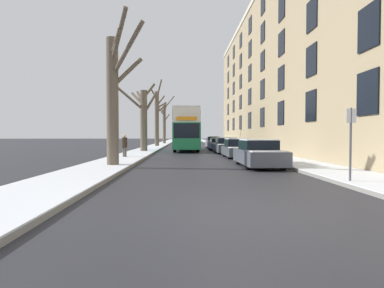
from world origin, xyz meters
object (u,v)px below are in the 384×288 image
Objects in this scene: bare_tree_left_2 at (157,116)px; double_decker_bus at (186,128)px; pedestrian_left_sidewalk at (125,145)px; street_sign_post at (351,141)px; bare_tree_left_0 at (114,95)px; parked_car_3 at (219,144)px; parked_car_1 at (237,149)px; bare_tree_left_1 at (143,117)px; parked_car_0 at (258,154)px; parked_car_2 at (226,146)px; parked_car_4 at (213,143)px; bare_tree_left_3 at (164,122)px.

double_decker_bus is at bearing -69.79° from bare_tree_left_2.
pedestrian_left_sidewalk is 0.68× the size of street_sign_post.
street_sign_post is at bearing -32.64° from bare_tree_left_0.
bare_tree_left_0 reaches higher than double_decker_bus.
bare_tree_left_2 is 0.85× the size of double_decker_bus.
bare_tree_left_2 is at bearing 126.28° from parked_car_3.
double_decker_bus reaches higher than parked_car_1.
bare_tree_left_1 is 0.72× the size of bare_tree_left_2.
double_decker_bus is at bearing 77.82° from bare_tree_left_0.
parked_car_0 reaches higher than parked_car_1.
parked_car_1 is at bearing -124.04° from pedestrian_left_sidewalk.
parked_car_0 is (3.53, -16.56, -1.75)m from double_decker_bus.
bare_tree_left_1 is 1.50× the size of parked_car_2.
parked_car_2 is at bearing 90.00° from parked_car_1.
parked_car_4 reaches higher than parked_car_2.
bare_tree_left_3 is 30.48m from parked_car_2.
parked_car_4 is at bearing -29.85° from bare_tree_left_2.
bare_tree_left_0 is 41.30m from bare_tree_left_3.
double_decker_bus reaches higher than parked_car_3.
bare_tree_left_1 reaches higher than parked_car_3.
parked_car_1 is 2.45× the size of pedestrian_left_sidewalk.
pedestrian_left_sidewalk reaches higher than parked_car_3.
bare_tree_left_3 reaches higher than parked_car_3.
bare_tree_left_1 is at bearing -90.54° from bare_tree_left_2.
parked_car_1 is 1.02× the size of parked_car_4.
bare_tree_left_0 is 1.78× the size of parked_car_4.
bare_tree_left_2 is (0.13, 13.91, 0.98)m from bare_tree_left_1.
bare_tree_left_2 is 22.45m from pedestrian_left_sidewalk.
parked_car_4 is at bearing 72.96° from bare_tree_left_0.
parked_car_3 is 1.64× the size of street_sign_post.
bare_tree_left_2 is 2.09× the size of parked_car_2.
double_decker_bus is 2.47× the size of parked_car_2.
parked_car_1 is at bearing -70.43° from bare_tree_left_2.
bare_tree_left_2 reaches higher than parked_car_3.
parked_car_1 is 5.24m from parked_car_2.
bare_tree_left_0 reaches higher than street_sign_post.
bare_tree_left_1 is 5.25m from double_decker_bus.
parked_car_1 is 1.67× the size of street_sign_post.
street_sign_post reaches higher than parked_car_3.
bare_tree_left_1 reaches higher than parked_car_2.
parked_car_0 is 1.09× the size of parked_car_1.
pedestrian_left_sidewalk is at bearing 146.43° from parked_car_0.
parked_car_3 is at bearing 25.86° from bare_tree_left_1.
double_decker_bus is 6.41× the size of pedestrian_left_sidewalk.
parked_car_0 is (7.63, -13.43, -2.73)m from bare_tree_left_1.
bare_tree_left_0 is at bearing -107.04° from parked_car_4.
bare_tree_left_2 is 2.03× the size of parked_car_0.
parked_car_3 is at bearing 9.20° from double_decker_bus.
double_decker_bus reaches higher than pedestrian_left_sidewalk.
pedestrian_left_sidewalk is at bearing -113.52° from parked_car_4.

